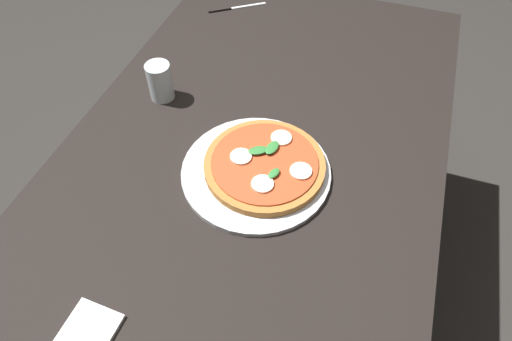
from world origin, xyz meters
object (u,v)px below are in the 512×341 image
Objects in this scene: knife at (230,8)px; glass_cup at (160,81)px; pizza at (265,164)px; dining_table at (248,184)px; serving_tray at (256,172)px; napkin at (82,341)px.

glass_cup reaches higher than knife.
glass_cup is at bearing 64.89° from pizza.
serving_tray is (-0.03, -0.03, 0.10)m from dining_table.
dining_table is 9.81× the size of knife.
serving_tray reaches higher than napkin.
dining_table is 0.65m from knife.
serving_tray is 1.24× the size of pizza.
knife is 0.45m from glass_cup.
napkin is 0.80× the size of knife.
napkin is (-0.48, 0.13, 0.10)m from dining_table.
knife is at bearing 7.50° from napkin.
dining_table is at bearing -15.00° from napkin.
dining_table is 4.75× the size of serving_tray.
serving_tray is 0.48m from napkin.
serving_tray is at bearing -154.04° from knife.
dining_table is 12.20× the size of napkin.
glass_cup is at bearing 64.53° from dining_table.
pizza is 2.08× the size of napkin.
glass_cup reaches higher than serving_tray.
serving_tray is at bearing -118.06° from glass_cup.
pizza is 0.68m from knife.
napkin is (-0.45, 0.16, -0.00)m from serving_tray.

